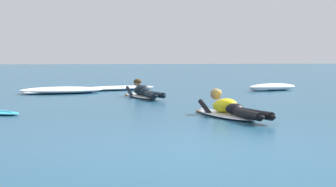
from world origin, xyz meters
name	(u,v)px	position (x,y,z in m)	size (l,w,h in m)	color
ground_plane	(131,94)	(0.00, 10.00, 0.00)	(120.00, 120.00, 0.00)	navy
surfer_near	(229,110)	(1.22, 3.46, 0.14)	(1.00, 2.58, 0.53)	silver
surfer_far	(144,92)	(0.18, 8.32, 0.14)	(0.90, 2.51, 0.53)	white
whitewater_front	(272,87)	(4.61, 10.80, 0.11)	(1.94, 1.25, 0.23)	white
whitewater_mid_left	(62,90)	(-2.04, 10.46, 0.09)	(2.68, 1.69, 0.20)	white
whitewater_mid_right	(116,88)	(-0.37, 11.77, 0.06)	(2.96, 1.94, 0.14)	white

